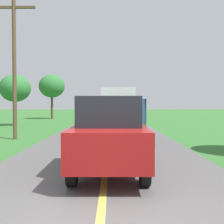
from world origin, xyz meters
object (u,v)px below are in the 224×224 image
Objects in this scene: banana_truck_near at (118,111)px; following_car at (109,133)px; banana_truck_far at (115,108)px; roadside_tree_far_left at (15,89)px; utility_pole_roadside at (14,64)px; roadside_tree_mid_right at (52,86)px.

banana_truck_near is 1.42× the size of following_car.
banana_truck_far is 10.29m from roadside_tree_far_left.
utility_pole_roadside is at bearing 127.45° from following_car.
roadside_tree_far_left is at bearing -92.95° from roadside_tree_mid_right.
banana_truck_far is 1.01× the size of roadside_tree_mid_right.
following_car is (5.03, -6.57, -2.89)m from utility_pole_roadside.
roadside_tree_mid_right is at bearing 114.97° from banana_truck_near.
utility_pole_roadside is at bearing -162.08° from banana_truck_near.
following_car is (-0.43, -8.34, -0.40)m from banana_truck_near.
utility_pole_roadside is 1.64× the size of roadside_tree_far_left.
banana_truck_near is 19.64m from roadside_tree_mid_right.
banana_truck_near is at bearing 87.04° from following_car.
utility_pole_roadside is (-5.43, -13.66, 2.49)m from banana_truck_far.
following_car is at bearing -73.32° from roadside_tree_mid_right.
roadside_tree_far_left is at bearing 111.18° from utility_pole_roadside.
banana_truck_near is 11.89m from banana_truck_far.
utility_pole_roadside reaches higher than roadside_tree_mid_right.
utility_pole_roadside reaches higher than banana_truck_far.
roadside_tree_far_left reaches higher than following_car.
roadside_tree_mid_right is 1.30× the size of roadside_tree_far_left.
banana_truck_near is 11.21m from roadside_tree_far_left.
roadside_tree_far_left reaches higher than banana_truck_far.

